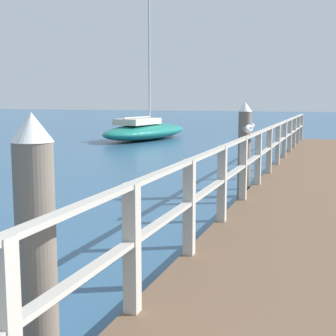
{
  "coord_description": "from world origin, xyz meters",
  "views": [
    {
      "loc": [
        0.15,
        0.43,
        2.16
      ],
      "look_at": [
        -2.33,
        7.58,
        1.09
      ],
      "focal_mm": 53.22,
      "sensor_mm": 36.0,
      "label": 1
    }
  ],
  "objects_px": {
    "boat_5": "(146,130)",
    "dock_piling_far": "(244,149)",
    "seagull_foreground": "(249,128)",
    "dock_piling_near": "(37,259)"
  },
  "relations": [
    {
      "from": "boat_5",
      "to": "dock_piling_far",
      "type": "bearing_deg",
      "value": -50.77
    },
    {
      "from": "dock_piling_far",
      "to": "boat_5",
      "type": "xyz_separation_m",
      "value": [
        -7.6,
        13.25,
        -0.56
      ]
    },
    {
      "from": "seagull_foreground",
      "to": "boat_5",
      "type": "height_order",
      "value": "boat_5"
    },
    {
      "from": "seagull_foreground",
      "to": "dock_piling_near",
      "type": "bearing_deg",
      "value": -82.66
    },
    {
      "from": "dock_piling_near",
      "to": "seagull_foreground",
      "type": "height_order",
      "value": "dock_piling_near"
    },
    {
      "from": "dock_piling_far",
      "to": "seagull_foreground",
      "type": "relative_size",
      "value": 4.34
    },
    {
      "from": "dock_piling_far",
      "to": "seagull_foreground",
      "type": "xyz_separation_m",
      "value": [
        0.38,
        -1.68,
        0.57
      ]
    },
    {
      "from": "dock_piling_near",
      "to": "seagull_foreground",
      "type": "xyz_separation_m",
      "value": [
        0.38,
        6.18,
        0.57
      ]
    },
    {
      "from": "seagull_foreground",
      "to": "boat_5",
      "type": "relative_size",
      "value": 0.05
    },
    {
      "from": "dock_piling_near",
      "to": "dock_piling_far",
      "type": "distance_m",
      "value": 7.86
    }
  ]
}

